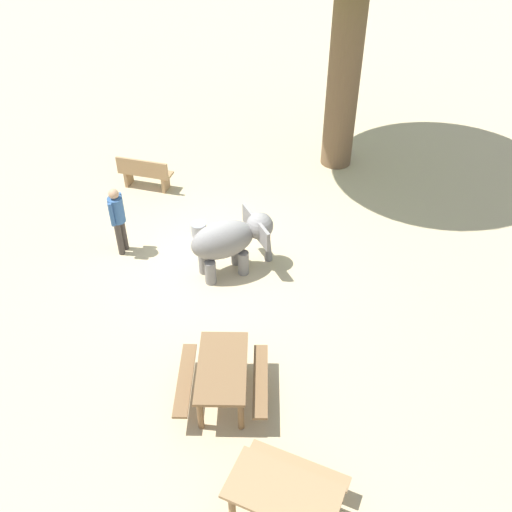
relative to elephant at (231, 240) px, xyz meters
name	(u,v)px	position (x,y,z in m)	size (l,w,h in m)	color
ground_plane	(217,261)	(0.00, -0.46, -0.81)	(60.00, 60.00, 0.00)	tan
elephant	(231,240)	(0.00, 0.00, 0.00)	(1.80, 1.51, 1.27)	slate
person_handler	(118,216)	(1.05, -2.32, 0.13)	(0.48, 0.32, 1.62)	#3F3833
wooden_bench	(145,173)	(-1.09, -3.92, -0.34)	(0.92, 1.44, 0.88)	#9E7A51
picnic_table_near	(283,498)	(3.66, 4.10, -0.23)	(1.82, 1.84, 0.78)	#9E7A51
picnic_table_far	(222,374)	(2.60, 2.07, -0.23)	(2.09, 2.09, 0.78)	brown
feed_bucket	(199,229)	(-0.46, -1.43, -0.65)	(0.36, 0.36, 0.32)	gray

